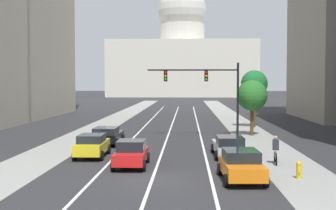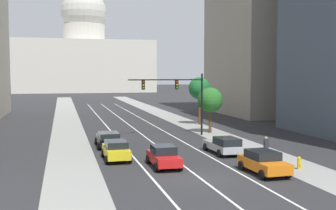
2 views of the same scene
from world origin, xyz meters
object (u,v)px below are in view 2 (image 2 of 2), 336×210
at_px(traffic_signal_mast, 179,92).
at_px(car_red, 164,156).
at_px(car_black, 108,139).
at_px(street_tree_mid_right, 200,89).
at_px(fire_hydrant, 299,163).
at_px(capitol_building, 84,57).
at_px(car_yellow, 116,150).
at_px(car_orange, 263,162).
at_px(street_tree_near_right, 210,100).
at_px(car_silver, 224,145).
at_px(cyclist, 266,148).

bearing_deg(traffic_signal_mast, car_red, -109.36).
distance_m(car_black, street_tree_mid_right, 20.41).
relative_size(fire_hydrant, street_tree_mid_right, 0.15).
bearing_deg(car_red, capitol_building, -1.06).
bearing_deg(car_yellow, car_black, -0.64).
xyz_separation_m(car_orange, street_tree_near_right, (3.26, 19.85, 2.89)).
bearing_deg(fire_hydrant, car_red, 161.47).
xyz_separation_m(car_silver, car_red, (-5.99, -3.69, 0.02)).
height_order(car_black, street_tree_near_right, street_tree_near_right).
bearing_deg(capitol_building, street_tree_mid_right, -85.35).
height_order(car_black, street_tree_mid_right, street_tree_mid_right).
distance_m(fire_hydrant, cyclist, 4.23).
xyz_separation_m(car_black, cyclist, (11.58, -8.16, 0.08)).
height_order(fire_hydrant, cyclist, cyclist).
xyz_separation_m(car_orange, street_tree_mid_right, (4.57, 27.69, 3.94)).
xyz_separation_m(car_yellow, fire_hydrant, (11.97, -6.32, -0.34)).
distance_m(capitol_building, fire_hydrant, 139.28).
xyz_separation_m(car_red, street_tree_near_right, (9.24, 16.24, 2.91)).
bearing_deg(car_yellow, capitol_building, -2.59).
relative_size(car_silver, car_red, 1.15).
bearing_deg(car_orange, fire_hydrant, -81.36).
bearing_deg(street_tree_near_right, traffic_signal_mast, -160.50).
relative_size(car_red, car_yellow, 0.99).
distance_m(car_orange, cyclist, 5.45).
height_order(car_yellow, cyclist, cyclist).
distance_m(car_orange, traffic_signal_mast, 18.85).
height_order(traffic_signal_mast, street_tree_mid_right, traffic_signal_mast).
height_order(traffic_signal_mast, fire_hydrant, traffic_signal_mast).
bearing_deg(car_orange, capitol_building, -0.70).
xyz_separation_m(traffic_signal_mast, fire_hydrant, (3.78, -17.82, -4.27)).
bearing_deg(capitol_building, fire_hydrant, -86.91).
height_order(capitol_building, car_orange, capitol_building).
bearing_deg(car_orange, car_black, 32.17).
xyz_separation_m(capitol_building, car_orange, (4.48, -139.09, -12.40)).
height_order(capitol_building, fire_hydrant, capitol_building).
distance_m(capitol_building, car_red, 136.06).
height_order(traffic_signal_mast, street_tree_near_right, traffic_signal_mast).
bearing_deg(traffic_signal_mast, car_orange, -87.59).
relative_size(capitol_building, traffic_signal_mast, 6.12).
relative_size(car_yellow, fire_hydrant, 4.61).
height_order(car_red, street_tree_near_right, street_tree_near_right).
bearing_deg(car_yellow, street_tree_mid_right, -33.74).
height_order(cyclist, street_tree_near_right, street_tree_near_right).
height_order(car_silver, street_tree_mid_right, street_tree_mid_right).
height_order(cyclist, street_tree_mid_right, street_tree_mid_right).
relative_size(car_orange, street_tree_near_right, 0.84).
distance_m(car_silver, car_black, 10.61).
bearing_deg(car_red, traffic_signal_mast, -19.79).
xyz_separation_m(car_silver, fire_hydrant, (2.99, -6.70, -0.30)).
height_order(car_yellow, traffic_signal_mast, traffic_signal_mast).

